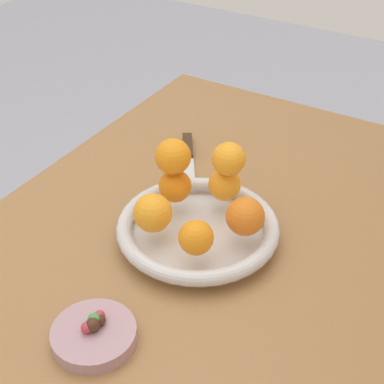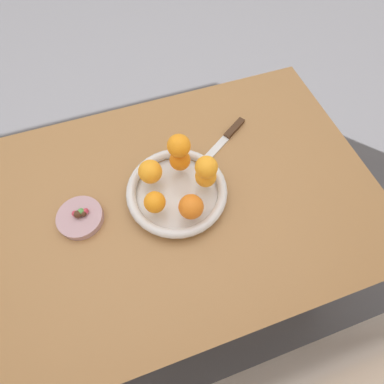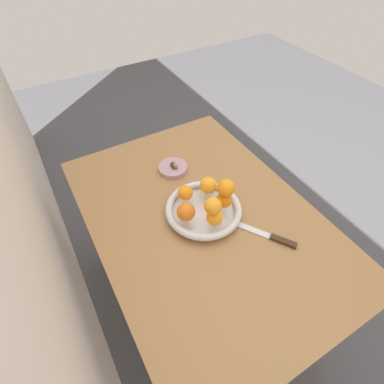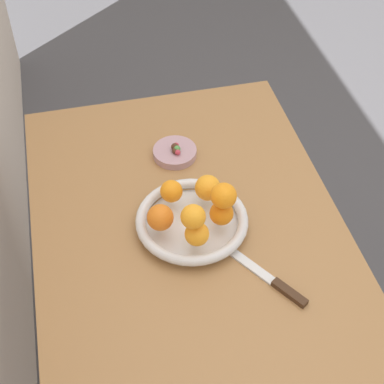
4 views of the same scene
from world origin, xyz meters
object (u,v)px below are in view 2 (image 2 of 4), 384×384
(dining_table, at_px, (181,210))
(candy_ball_0, at_px, (83,214))
(fruit_bowl, at_px, (177,192))
(orange_1, at_px, (150,172))
(orange_6, at_px, (206,167))
(candy_ball_4, at_px, (78,214))
(orange_5, at_px, (179,146))
(orange_0, at_px, (180,160))
(orange_4, at_px, (206,178))
(orange_3, at_px, (191,207))
(knife, at_px, (223,141))
(orange_2, at_px, (155,202))
(candy_ball_2, at_px, (86,211))
(candy_ball_1, at_px, (81,212))
(candy_ball_3, at_px, (75,214))
(candy_dish, at_px, (80,218))

(dining_table, height_order, candy_ball_0, candy_ball_0)
(fruit_bowl, bearing_deg, orange_1, -43.96)
(orange_6, relative_size, candy_ball_4, 2.81)
(orange_6, bearing_deg, orange_5, -61.69)
(orange_0, height_order, orange_4, same)
(fruit_bowl, height_order, orange_3, orange_3)
(fruit_bowl, bearing_deg, knife, -144.98)
(dining_table, xyz_separation_m, candy_ball_4, (0.27, -0.02, 0.12))
(orange_2, height_order, orange_5, orange_5)
(candy_ball_4, bearing_deg, fruit_bowl, 177.09)
(orange_0, relative_size, orange_2, 1.03)
(orange_2, distance_m, orange_4, 0.15)
(orange_6, distance_m, candy_ball_2, 0.34)
(dining_table, distance_m, orange_6, 0.22)
(orange_4, bearing_deg, orange_1, -25.43)
(orange_6, bearing_deg, orange_2, 8.37)
(orange_3, bearing_deg, knife, -129.63)
(fruit_bowl, distance_m, orange_0, 0.09)
(orange_0, relative_size, knife, 0.25)
(orange_0, distance_m, candy_ball_1, 0.29)
(orange_2, distance_m, candy_ball_0, 0.19)
(orange_6, bearing_deg, orange_0, -60.80)
(orange_6, bearing_deg, candy_ball_3, -5.52)
(orange_4, distance_m, candy_ball_0, 0.33)
(candy_ball_0, xyz_separation_m, knife, (-0.44, -0.12, -0.02))
(orange_6, xyz_separation_m, candy_ball_1, (0.33, -0.03, -0.09))
(candy_dish, bearing_deg, dining_table, 175.76)
(candy_ball_4, bearing_deg, candy_ball_2, -169.06)
(candy_ball_1, height_order, candy_ball_3, candy_ball_1)
(orange_6, relative_size, candy_ball_1, 2.95)
(orange_0, height_order, candy_ball_2, orange_0)
(orange_1, height_order, candy_ball_2, orange_1)
(orange_4, bearing_deg, candy_dish, -4.08)
(candy_ball_4, bearing_deg, candy_ball_1, -154.86)
(orange_4, bearing_deg, knife, -127.46)
(candy_ball_0, height_order, candy_ball_2, same)
(orange_0, bearing_deg, orange_5, -91.61)
(orange_6, height_order, candy_ball_2, orange_6)
(candy_ball_1, bearing_deg, orange_2, 164.04)
(fruit_bowl, xyz_separation_m, knife, (-0.19, -0.13, -0.02))
(orange_3, bearing_deg, candy_ball_2, -20.57)
(orange_1, bearing_deg, orange_0, -172.17)
(candy_dish, distance_m, orange_6, 0.36)
(orange_0, relative_size, candy_ball_3, 3.52)
(candy_ball_0, xyz_separation_m, candy_ball_3, (0.02, -0.01, 0.00))
(candy_ball_1, bearing_deg, orange_5, -170.17)
(orange_6, bearing_deg, candy_ball_2, -5.74)
(candy_ball_4, bearing_deg, dining_table, 175.75)
(candy_ball_0, relative_size, candy_ball_1, 0.83)
(orange_4, relative_size, knife, 0.25)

